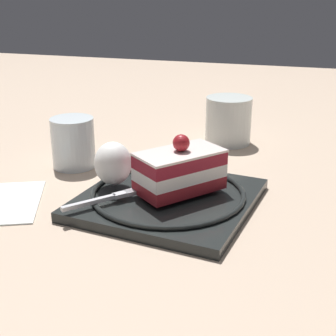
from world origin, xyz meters
name	(u,v)px	position (x,y,z in m)	size (l,w,h in m)	color
ground_plane	(172,207)	(0.00, 0.00, 0.00)	(2.40, 2.40, 0.00)	tan
dessert_plate	(168,197)	(0.01, -0.01, 0.01)	(0.23, 0.23, 0.02)	black
cake_slice	(180,170)	(-0.01, -0.01, 0.05)	(0.11, 0.12, 0.07)	maroon
whipped_cream_dollop	(113,163)	(0.08, -0.01, 0.05)	(0.05, 0.05, 0.06)	white
fork	(108,198)	(0.07, 0.04, 0.02)	(0.08, 0.09, 0.00)	silver
drink_glass_near	(228,123)	(-0.01, -0.28, 0.04)	(0.08, 0.08, 0.08)	white
drink_glass_far	(73,146)	(0.19, -0.09, 0.03)	(0.06, 0.06, 0.08)	silver
folded_napkin	(11,201)	(0.20, 0.05, 0.00)	(0.13, 0.07, 0.00)	white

